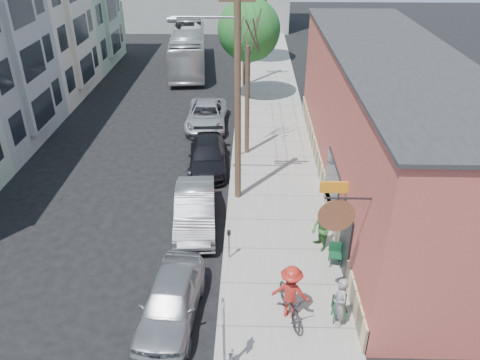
{
  "coord_description": "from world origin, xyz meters",
  "views": [
    {
      "loc": [
        3.02,
        -14.61,
        11.58
      ],
      "look_at": [
        2.57,
        3.03,
        1.5
      ],
      "focal_mm": 35.0,
      "sensor_mm": 36.0,
      "label": 1
    }
  ],
  "objects_px": {
    "tree_leafy_mid": "(249,30)",
    "patio_chair_a": "(335,255)",
    "tree_bare": "(247,102)",
    "patio_chair_b": "(339,310)",
    "car_1": "(195,210)",
    "cyclist": "(291,292)",
    "sign_post": "(224,329)",
    "bus": "(188,49)",
    "parking_meter_near": "(229,240)",
    "parking_meter_far": "(236,143)",
    "car_3": "(206,116)",
    "car_0": "(171,301)",
    "utility_pole_near": "(236,87)",
    "patron_grey": "(340,302)",
    "car_2": "(208,155)",
    "patron_green": "(321,230)"
  },
  "relations": [
    {
      "from": "tree_leafy_mid",
      "to": "parking_meter_far",
      "type": "bearing_deg",
      "value": -93.42
    },
    {
      "from": "car_1",
      "to": "car_3",
      "type": "height_order",
      "value": "car_1"
    },
    {
      "from": "cyclist",
      "to": "sign_post",
      "type": "bearing_deg",
      "value": 63.74
    },
    {
      "from": "parking_meter_near",
      "to": "parking_meter_far",
      "type": "height_order",
      "value": "same"
    },
    {
      "from": "patio_chair_a",
      "to": "car_1",
      "type": "distance_m",
      "value": 6.08
    },
    {
      "from": "car_1",
      "to": "cyclist",
      "type": "bearing_deg",
      "value": -60.06
    },
    {
      "from": "utility_pole_near",
      "to": "tree_leafy_mid",
      "type": "bearing_deg",
      "value": 88.23
    },
    {
      "from": "patio_chair_b",
      "to": "car_1",
      "type": "bearing_deg",
      "value": 130.39
    },
    {
      "from": "car_0",
      "to": "bus",
      "type": "xyz_separation_m",
      "value": [
        -2.88,
        28.46,
        0.87
      ]
    },
    {
      "from": "parking_meter_far",
      "to": "tree_bare",
      "type": "height_order",
      "value": "tree_bare"
    },
    {
      "from": "car_1",
      "to": "tree_leafy_mid",
      "type": "bearing_deg",
      "value": 77.17
    },
    {
      "from": "patio_chair_b",
      "to": "car_1",
      "type": "relative_size",
      "value": 0.19
    },
    {
      "from": "patio_chair_a",
      "to": "cyclist",
      "type": "xyz_separation_m",
      "value": [
        -1.85,
        -2.57,
        0.53
      ]
    },
    {
      "from": "patio_chair_b",
      "to": "car_1",
      "type": "xyz_separation_m",
      "value": [
        -5.21,
        5.38,
        0.19
      ]
    },
    {
      "from": "car_1",
      "to": "car_2",
      "type": "relative_size",
      "value": 1.0
    },
    {
      "from": "car_3",
      "to": "patio_chair_a",
      "type": "bearing_deg",
      "value": -66.61
    },
    {
      "from": "utility_pole_near",
      "to": "patron_grey",
      "type": "height_order",
      "value": "utility_pole_near"
    },
    {
      "from": "patio_chair_a",
      "to": "patio_chair_b",
      "type": "relative_size",
      "value": 1.0
    },
    {
      "from": "patron_green",
      "to": "car_0",
      "type": "distance_m",
      "value": 6.39
    },
    {
      "from": "tree_bare",
      "to": "car_2",
      "type": "distance_m",
      "value": 3.46
    },
    {
      "from": "parking_meter_far",
      "to": "car_3",
      "type": "distance_m",
      "value": 4.92
    },
    {
      "from": "bus",
      "to": "patio_chair_b",
      "type": "bearing_deg",
      "value": -79.15
    },
    {
      "from": "patron_grey",
      "to": "patron_green",
      "type": "relative_size",
      "value": 1.04
    },
    {
      "from": "parking_meter_far",
      "to": "cyclist",
      "type": "xyz_separation_m",
      "value": [
        2.1,
        -11.37,
        0.14
      ]
    },
    {
      "from": "patron_grey",
      "to": "car_3",
      "type": "distance_m",
      "value": 17.14
    },
    {
      "from": "patio_chair_a",
      "to": "sign_post",
      "type": "bearing_deg",
      "value": -119.43
    },
    {
      "from": "bus",
      "to": "car_3",
      "type": "bearing_deg",
      "value": -83.51
    },
    {
      "from": "parking_meter_far",
      "to": "patron_green",
      "type": "bearing_deg",
      "value": -65.88
    },
    {
      "from": "parking_meter_far",
      "to": "utility_pole_near",
      "type": "relative_size",
      "value": 0.12
    },
    {
      "from": "parking_meter_far",
      "to": "patio_chair_b",
      "type": "height_order",
      "value": "parking_meter_far"
    },
    {
      "from": "tree_bare",
      "to": "patio_chair_b",
      "type": "relative_size",
      "value": 6.61
    },
    {
      "from": "car_0",
      "to": "parking_meter_far",
      "type": "bearing_deg",
      "value": 85.37
    },
    {
      "from": "sign_post",
      "to": "parking_meter_near",
      "type": "bearing_deg",
      "value": 91.12
    },
    {
      "from": "tree_leafy_mid",
      "to": "patio_chair_a",
      "type": "height_order",
      "value": "tree_leafy_mid"
    },
    {
      "from": "patio_chair_a",
      "to": "tree_bare",
      "type": "bearing_deg",
      "value": 119.19
    },
    {
      "from": "tree_bare",
      "to": "patio_chair_a",
      "type": "xyz_separation_m",
      "value": [
        3.4,
        -9.39,
        -2.47
      ]
    },
    {
      "from": "tree_leafy_mid",
      "to": "patio_chair_a",
      "type": "distance_m",
      "value": 18.81
    },
    {
      "from": "utility_pole_near",
      "to": "bus",
      "type": "distance_m",
      "value": 21.9
    },
    {
      "from": "tree_leafy_mid",
      "to": "cyclist",
      "type": "xyz_separation_m",
      "value": [
        1.55,
        -20.57,
        -3.77
      ]
    },
    {
      "from": "parking_meter_far",
      "to": "patron_grey",
      "type": "distance_m",
      "value": 12.25
    },
    {
      "from": "car_1",
      "to": "car_2",
      "type": "bearing_deg",
      "value": 83.94
    },
    {
      "from": "parking_meter_near",
      "to": "patio_chair_a",
      "type": "distance_m",
      "value": 3.98
    },
    {
      "from": "tree_leafy_mid",
      "to": "patron_grey",
      "type": "distance_m",
      "value": 21.46
    },
    {
      "from": "utility_pole_near",
      "to": "car_3",
      "type": "xyz_separation_m",
      "value": [
        -2.15,
        8.53,
        -4.69
      ]
    },
    {
      "from": "parking_meter_near",
      "to": "cyclist",
      "type": "bearing_deg",
      "value": -53.82
    },
    {
      "from": "patio_chair_b",
      "to": "patron_grey",
      "type": "relative_size",
      "value": 0.49
    },
    {
      "from": "parking_meter_far",
      "to": "tree_leafy_mid",
      "type": "xyz_separation_m",
      "value": [
        0.55,
        9.19,
        3.91
      ]
    },
    {
      "from": "sign_post",
      "to": "bus",
      "type": "bearing_deg",
      "value": 98.79
    },
    {
      "from": "parking_meter_near",
      "to": "car_0",
      "type": "height_order",
      "value": "car_0"
    },
    {
      "from": "parking_meter_near",
      "to": "car_1",
      "type": "height_order",
      "value": "car_1"
    }
  ]
}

